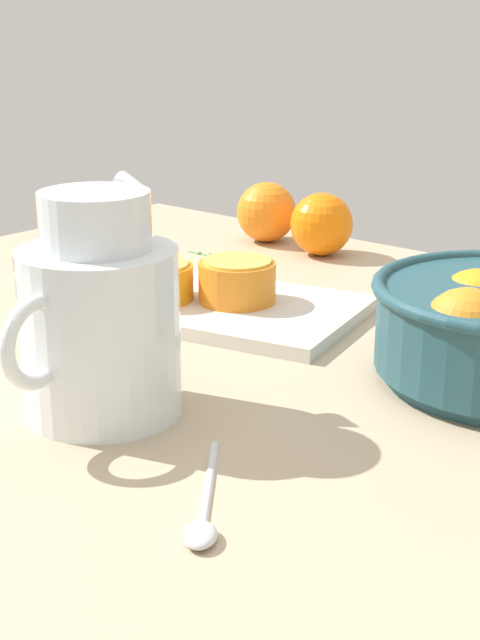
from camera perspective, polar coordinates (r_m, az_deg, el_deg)
ground_plane at (r=90.50cm, az=2.24°, el=-3.16°), size 126.40×92.24×3.00cm
juice_pitcher at (r=75.97cm, az=-8.72°, el=-0.64°), size 13.17×18.06×19.48cm
cutting_board at (r=102.35cm, az=-1.08°, el=0.81°), size 33.54×25.91×1.53cm
orange_half_0 at (r=102.53cm, az=-5.35°, el=2.42°), size 8.70×8.70×4.21cm
orange_half_1 at (r=101.21cm, az=-0.18°, el=2.45°), size 8.59×8.59×4.78cm
loose_orange_0 at (r=134.73cm, az=1.66°, el=6.73°), size 8.72×8.72×8.72cm
loose_orange_4 at (r=127.36cm, az=5.10°, el=5.96°), size 8.68×8.68×8.68cm
spoon at (r=62.79cm, az=-2.23°, el=-11.61°), size 10.65×13.03×1.00cm
herb_sprig_0 at (r=125.65cm, az=-6.98°, el=3.80°), size 5.51×5.32×0.73cm
herb_sprig_1 at (r=126.89cm, az=-1.86°, el=4.08°), size 8.43×0.97×0.97cm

